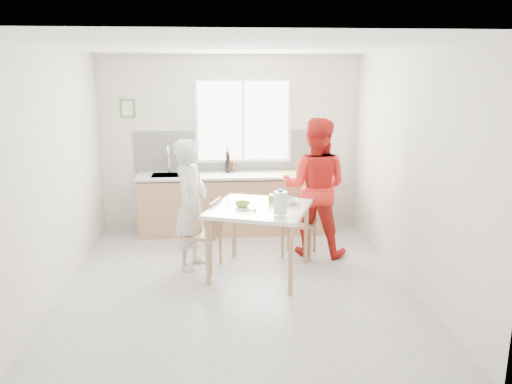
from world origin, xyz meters
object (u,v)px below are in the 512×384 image
bowl_green (242,204)px  bowl_white (288,201)px  person_white (191,205)px  dining_table (260,214)px  milk_jug (281,202)px  wine_bottle_a (227,162)px  wine_bottle_b (228,163)px  chair_left (207,231)px  person_red (315,187)px  chair_far (300,218)px

bowl_green → bowl_white: 0.58m
person_white → bowl_white: bearing=-78.1°
bowl_white → dining_table: bearing=-160.1°
person_white → bowl_green: (0.63, -0.28, 0.06)m
milk_jug → wine_bottle_a: wine_bottle_a is taller
bowl_green → wine_bottle_b: wine_bottle_b is taller
chair_left → person_red: bearing=126.7°
chair_far → bowl_green: bearing=-122.3°
bowl_white → wine_bottle_a: size_ratio=0.74×
person_white → bowl_white: (1.20, -0.17, 0.06)m
bowl_green → wine_bottle_a: size_ratio=0.56×
chair_left → bowl_white: (1.01, -0.10, 0.39)m
person_white → milk_jug: bearing=-103.0°
milk_jug → wine_bottle_b: bearing=124.0°
dining_table → wine_bottle_b: bearing=100.6°
bowl_green → wine_bottle_b: 1.80m
wine_bottle_a → bowl_white: bearing=-67.9°
person_red → milk_jug: size_ratio=6.70×
person_white → bowl_white: person_white is taller
bowl_white → milk_jug: milk_jug is taller
person_white → milk_jug: (1.04, -0.67, 0.18)m
bowl_green → wine_bottle_b: (-0.13, 1.78, 0.18)m
person_red → milk_jug: 1.19m
chair_far → bowl_white: 0.68m
person_white → person_red: 1.67m
person_red → bowl_green: 1.19m
chair_far → bowl_green: size_ratio=5.17×
chair_left → chair_far: (1.25, 0.42, 0.02)m
chair_far → milk_jug: 1.20m
person_white → bowl_white: 1.21m
dining_table → bowl_green: (-0.21, 0.02, 0.12)m
dining_table → wine_bottle_a: 1.94m
chair_left → milk_jug: bearing=74.5°
bowl_green → wine_bottle_b: size_ratio=0.60×
dining_table → wine_bottle_a: wine_bottle_a is taller
chair_far → person_white: 1.52m
person_white → wine_bottle_b: bearing=1.6°
person_white → wine_bottle_a: (0.49, 1.58, 0.26)m
chair_far → person_red: bearing=23.8°
chair_far → person_white: size_ratio=0.57×
dining_table → wine_bottle_b: size_ratio=4.75×
bowl_green → wine_bottle_a: 1.88m
dining_table → bowl_white: bearing=19.9°
dining_table → bowl_green: bearing=174.2°
person_white → bowl_green: person_white is taller
wine_bottle_b → bowl_white: bearing=-67.1°
wine_bottle_b → person_white: bearing=-108.3°
chair_far → milk_jug: size_ratio=3.36×
person_white → wine_bottle_a: size_ratio=5.13×
wine_bottle_b → chair_left: bearing=-101.0°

